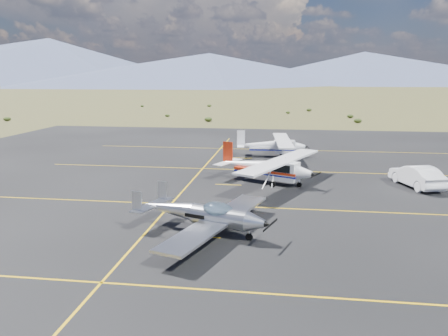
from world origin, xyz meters
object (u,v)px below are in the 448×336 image
(aircraft_cessna, at_px, (267,166))
(aircraft_low_wing, at_px, (205,214))
(sedan, at_px, (416,176))
(aircraft_plain, at_px, (272,145))

(aircraft_cessna, bearing_deg, aircraft_low_wing, -78.73)
(aircraft_cessna, distance_m, sedan, 11.04)
(aircraft_low_wing, xyz_separation_m, sedan, (13.73, 11.71, -0.19))
(aircraft_low_wing, xyz_separation_m, aircraft_cessna, (2.71, 11.46, 0.26))
(sedan, bearing_deg, aircraft_low_wing, 23.36)
(aircraft_cessna, xyz_separation_m, sedan, (11.03, 0.25, -0.46))
(aircraft_low_wing, distance_m, aircraft_cessna, 11.78)
(aircraft_low_wing, distance_m, sedan, 18.05)
(aircraft_plain, xyz_separation_m, sedan, (10.93, -11.13, -0.34))
(sedan, bearing_deg, aircraft_cessna, -15.78)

